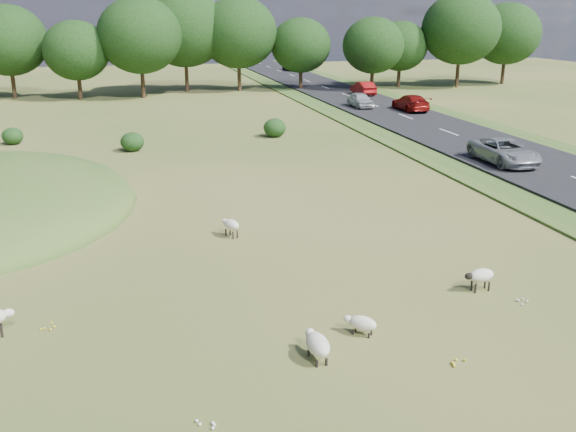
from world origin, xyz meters
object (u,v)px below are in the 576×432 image
at_px(sheep_2, 317,344).
at_px(car_2, 360,100).
at_px(car_0, 291,66).
at_px(car_1, 411,103).
at_px(sheep_0, 480,276).
at_px(car_4, 363,88).
at_px(sheep_3, 362,323).
at_px(car_3, 504,151).
at_px(sheep_4, 231,225).

bearing_deg(sheep_2, car_2, -25.48).
bearing_deg(car_0, car_1, 90.00).
bearing_deg(sheep_0, car_0, -104.46).
xyz_separation_m(sheep_2, car_2, (17.78, 44.33, 0.47)).
xyz_separation_m(car_0, car_4, (0.00, -32.32, 0.04)).
xyz_separation_m(sheep_2, sheep_3, (1.69, 1.06, -0.11)).
bearing_deg(car_0, car_3, 86.74).
height_order(car_3, car_4, car_3).
bearing_deg(car_4, car_0, -90.00).
bearing_deg(sheep_2, car_4, -25.57).
height_order(car_0, car_1, car_1).
bearing_deg(car_2, sheep_0, -104.97).
xyz_separation_m(car_2, car_3, (0.00, -25.12, 0.04)).
bearing_deg(car_1, sheep_0, 68.67).
bearing_deg(car_1, car_0, -90.00).
height_order(sheep_4, car_0, car_0).
relative_size(car_2, car_3, 0.78).
distance_m(sheep_0, car_1, 40.83).
bearing_deg(sheep_0, car_4, -110.67).
xyz_separation_m(sheep_4, car_4, (22.19, 42.94, 0.44)).
xyz_separation_m(sheep_4, car_1, (22.19, 30.43, 0.45)).
xyz_separation_m(sheep_0, car_1, (14.85, 38.03, 0.43)).
relative_size(sheep_0, sheep_4, 1.02).
xyz_separation_m(sheep_2, sheep_4, (-0.62, 10.61, 0.06)).
height_order(sheep_0, car_3, car_3).
xyz_separation_m(car_3, car_4, (3.80, 34.34, -0.01)).
height_order(sheep_0, car_4, car_4).
height_order(sheep_3, car_0, car_0).
distance_m(sheep_4, car_1, 37.67).
distance_m(sheep_4, car_3, 20.31).
bearing_deg(sheep_3, car_2, -68.70).
bearing_deg(sheep_4, car_2, -54.84).
distance_m(sheep_4, car_2, 38.41).
relative_size(sheep_3, car_1, 0.19).
height_order(car_0, car_4, car_4).
height_order(sheep_3, car_3, car_3).
distance_m(sheep_4, car_4, 48.33).
relative_size(sheep_0, car_3, 0.21).
bearing_deg(sheep_3, sheep_2, 73.81).
xyz_separation_m(sheep_3, car_4, (19.89, 52.48, 0.61)).
bearing_deg(sheep_0, car_3, -128.59).
bearing_deg(sheep_3, car_4, -69.06).
xyz_separation_m(sheep_4, car_3, (18.39, 8.60, 0.45)).
bearing_deg(sheep_2, sheep_4, -0.30).
xyz_separation_m(sheep_2, car_1, (21.58, 41.04, 0.51)).
distance_m(sheep_4, car_0, 78.46).
bearing_deg(car_4, sheep_2, 68.05).
xyz_separation_m(sheep_3, sheep_4, (-2.31, 9.55, 0.16)).
bearing_deg(car_2, car_3, -90.00).
relative_size(sheep_2, car_2, 0.32).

